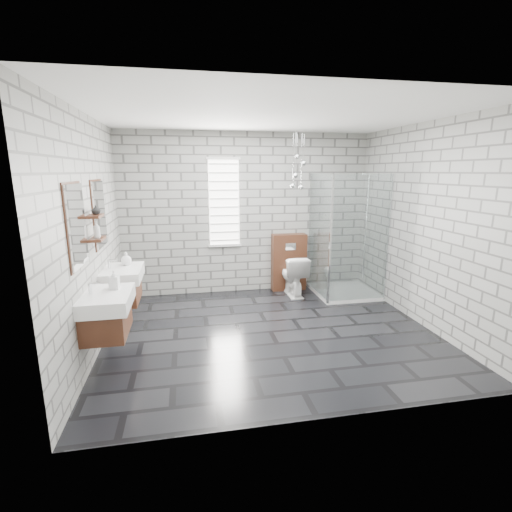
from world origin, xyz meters
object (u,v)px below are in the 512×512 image
object	(u,v)px
vanity_right	(120,275)
cistern_panel	(289,262)
vanity_left	(103,302)
shower_enclosure	(343,267)
toilet	(293,275)

from	to	relation	value
vanity_right	cistern_panel	world-z (taller)	vanity_right
vanity_left	shower_enclosure	world-z (taller)	shower_enclosure
vanity_left	cistern_panel	world-z (taller)	vanity_left
vanity_left	shower_enclosure	size ratio (longest dim) A/B	0.77
cistern_panel	shower_enclosure	bearing A→B (deg)	-33.33
shower_enclosure	toilet	world-z (taller)	shower_enclosure
shower_enclosure	toilet	bearing A→B (deg)	163.71
vanity_left	toilet	xyz separation A→B (m)	(2.62, 2.01, -0.41)
vanity_left	shower_enclosure	bearing A→B (deg)	27.56
toilet	shower_enclosure	bearing A→B (deg)	162.65
shower_enclosure	toilet	distance (m)	0.83
vanity_left	toilet	distance (m)	3.33
cistern_panel	shower_enclosure	size ratio (longest dim) A/B	0.49
vanity_left	vanity_right	xyz separation A→B (m)	(0.00, 1.01, 0.00)
vanity_left	shower_enclosure	xyz separation A→B (m)	(3.41, 1.78, -0.25)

